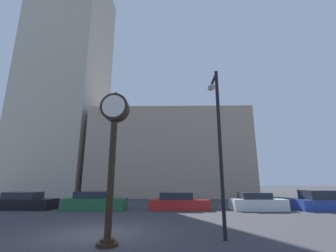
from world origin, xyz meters
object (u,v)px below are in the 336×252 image
at_px(car_blue, 322,202).
at_px(car_black, 24,202).
at_px(car_white, 257,202).
at_px(street_lamp_right, 217,124).
at_px(car_green, 95,202).
at_px(street_clock, 113,138).
at_px(car_red, 178,202).

bearing_deg(car_blue, car_black, 176.96).
distance_m(car_black, car_white, 17.39).
bearing_deg(car_black, street_lamp_right, -30.85).
height_order(car_black, car_green, car_green).
height_order(street_clock, car_green, street_clock).
bearing_deg(car_green, car_red, 0.48).
relative_size(car_white, street_lamp_right, 0.58).
height_order(street_clock, car_blue, street_clock).
bearing_deg(street_clock, car_black, 133.31).
bearing_deg(car_green, street_clock, -70.05).
xyz_separation_m(street_clock, car_red, (2.55, 9.65, -3.04)).
height_order(car_blue, street_lamp_right, street_lamp_right).
xyz_separation_m(car_black, car_red, (11.60, 0.04, -0.00)).
distance_m(car_black, car_green, 5.42).
bearing_deg(car_blue, car_green, 177.38).
xyz_separation_m(car_red, car_white, (5.79, -0.11, 0.00)).
xyz_separation_m(car_black, car_white, (17.39, -0.07, -0.00)).
distance_m(car_green, car_red, 6.18).
bearing_deg(street_lamp_right, street_clock, -164.10).
xyz_separation_m(street_clock, car_black, (-9.06, 9.61, -3.04)).
bearing_deg(car_black, car_green, 0.84).
bearing_deg(car_blue, car_red, 176.79).
xyz_separation_m(car_red, car_blue, (10.56, -0.02, 0.05)).
bearing_deg(car_red, car_white, -2.27).
xyz_separation_m(car_green, car_blue, (16.74, 0.14, 0.02)).
height_order(car_black, car_blue, car_blue).
xyz_separation_m(car_black, car_green, (5.42, -0.12, 0.03)).
height_order(street_clock, car_black, street_clock).
bearing_deg(street_clock, car_red, 75.22).
bearing_deg(street_clock, street_lamp_right, 15.90).
relative_size(car_green, car_white, 1.18).
height_order(street_clock, street_lamp_right, street_lamp_right).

